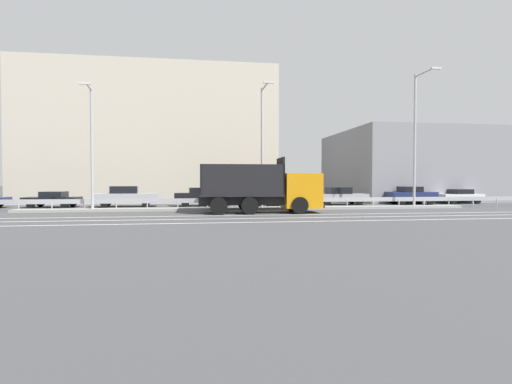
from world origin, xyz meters
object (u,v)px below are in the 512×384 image
Objects in this scene: parked_car_2 at (126,196)px; parked_car_3 at (202,196)px; dump_truck at (275,192)px; parked_car_7 at (459,196)px; parked_car_4 at (280,196)px; parked_car_6 at (411,195)px; street_lamp_2 at (263,141)px; median_road_sign at (211,192)px; street_lamp_3 at (416,134)px; parked_car_5 at (340,196)px; street_lamp_1 at (91,142)px; parked_car_1 at (53,199)px.

parked_car_2 is 5.92m from parked_car_3.
dump_truck is 12.82m from parked_car_2.
parked_car_3 is 22.73m from parked_car_7.
parked_car_3 is at bearing -97.56° from parked_car_4.
parked_car_6 is (11.48, -0.00, 0.02)m from parked_car_4.
parked_car_3 is at bearing 129.35° from street_lamp_2.
dump_truck reaches higher than parked_car_3.
dump_truck is at bearing 49.46° from parked_car_2.
parked_car_7 is at bearing 12.93° from median_road_sign.
street_lamp_3 is at bearing -1.27° from street_lamp_2.
median_road_sign is at bearing 99.07° from parked_car_7.
street_lamp_3 is at bearing 122.80° from parked_car_7.
median_road_sign is at bearing 178.58° from street_lamp_3.
parked_car_4 is (12.26, -0.23, -0.04)m from parked_car_2.
parked_car_7 is at bearing 86.91° from parked_car_4.
dump_truck is 1.56× the size of parked_car_2.
parked_car_5 reaches higher than parked_car_4.
street_lamp_1 is at bearing -72.91° from parked_car_5.
parked_car_6 is (17.83, -0.30, 0.02)m from parked_car_3.
street_lamp_1 is at bearing -75.41° from parked_car_6.
parked_car_5 is at bearing -90.93° from parked_car_6.
street_lamp_3 reaches higher than parked_car_5.
parked_car_4 is at bearing -83.16° from parked_car_5.
parked_car_7 is at bearing 99.88° from parked_car_6.
parked_car_7 is (7.34, 5.46, -4.77)m from street_lamp_3.
street_lamp_3 is at bearing -0.36° from street_lamp_1.
median_road_sign reaches higher than parked_car_2.
parked_car_4 is (-9.04, 4.94, -4.68)m from street_lamp_3.
parked_car_3 is (-4.48, 7.55, -0.52)m from dump_truck.
parked_car_2 is (5.41, -0.11, 0.17)m from parked_car_1.
street_lamp_2 is 2.11× the size of parked_car_1.
parked_car_6 is (17.29, 4.57, -0.47)m from median_road_sign.
parked_car_2 is 23.75m from parked_car_6.
parked_car_7 is at bearing 15.63° from street_lamp_2.
parked_car_5 is (11.07, 5.08, -0.51)m from median_road_sign.
median_road_sign is 0.53× the size of parked_car_5.
dump_truck is at bearing -11.89° from street_lamp_1.
parked_car_5 is (-3.79, 5.45, -4.70)m from street_lamp_3.
parked_car_3 is 0.99× the size of parked_car_5.
parked_car_2 reaches higher than parked_car_6.
parked_car_4 is (13.55, 4.80, -3.78)m from street_lamp_1.
median_road_sign reaches higher than parked_car_5.
street_lamp_1 is 0.83× the size of street_lamp_3.
dump_truck is at bearing -168.01° from street_lamp_3.
dump_truck reaches higher than parked_car_5.
street_lamp_2 is 16.74m from parked_car_1.
parked_car_3 reaches higher than parked_car_7.
parked_car_1 is 0.89× the size of parked_car_5.
parked_car_6 is (29.16, -0.34, 0.15)m from parked_car_1.
parked_car_2 is 28.65m from parked_car_7.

